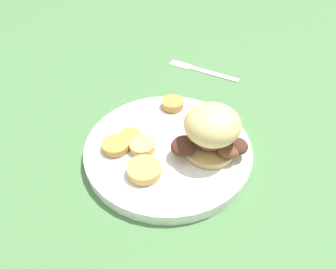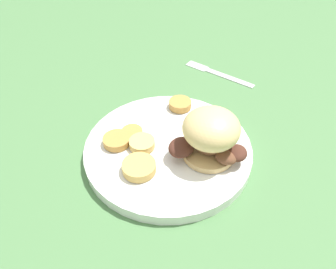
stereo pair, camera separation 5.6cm
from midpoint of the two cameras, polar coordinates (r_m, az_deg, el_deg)
ground_plane at (r=0.59m, az=-2.70°, el=-3.49°), size 4.00×4.00×0.00m
dinner_plate at (r=0.58m, az=-2.74°, el=-2.65°), size 0.29×0.29×0.02m
sandwich at (r=0.53m, az=4.62°, el=0.39°), size 0.10×0.14×0.09m
potato_round_0 at (r=0.57m, az=-7.31°, el=-2.12°), size 0.04×0.04×0.01m
potato_round_1 at (r=0.65m, az=-1.65°, el=5.33°), size 0.04×0.04×0.01m
potato_round_2 at (r=0.59m, az=-9.32°, el=-0.43°), size 0.04×0.04×0.01m
potato_round_3 at (r=0.57m, az=-11.84°, el=-2.00°), size 0.05×0.05×0.01m
potato_round_4 at (r=0.53m, az=-7.24°, el=-6.29°), size 0.06×0.06×0.01m
fork at (r=0.81m, az=3.98°, el=11.02°), size 0.16×0.12×0.00m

